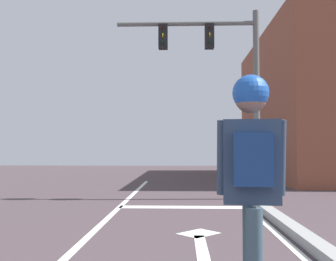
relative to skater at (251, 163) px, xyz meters
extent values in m
cube|color=silver|center=(-1.89, 2.87, -1.21)|extent=(0.12, 20.00, 0.01)
cube|color=silver|center=(0.97, 2.87, -1.21)|extent=(0.12, 20.00, 0.01)
cube|color=silver|center=(-0.38, 6.03, -1.21)|extent=(3.01, 0.40, 0.01)
cube|color=silver|center=(-0.23, 2.50, -1.21)|extent=(0.16, 1.40, 0.01)
cube|color=silver|center=(-0.23, 3.35, -1.21)|extent=(0.71, 0.71, 0.01)
cube|color=#949693|center=(1.22, 2.87, -1.14)|extent=(0.24, 24.00, 0.14)
cylinder|color=#3A4F5C|center=(0.02, 0.21, -0.71)|extent=(0.11, 0.11, 0.85)
cube|color=#2D3F58|center=(0.00, 0.01, 0.01)|extent=(0.41, 0.22, 0.59)
cylinder|color=#2D3F58|center=(-0.20, 0.06, 0.04)|extent=(0.07, 0.14, 0.54)
cylinder|color=#2D3F58|center=(0.21, 0.02, 0.04)|extent=(0.07, 0.13, 0.54)
sphere|color=#886153|center=(0.00, 0.01, 0.47)|extent=(0.23, 0.23, 0.23)
sphere|color=#1E53B0|center=(0.00, 0.01, 0.50)|extent=(0.26, 0.26, 0.26)
cube|color=navy|center=(-0.01, -0.12, 0.03)|extent=(0.27, 0.16, 0.36)
cylinder|color=#5E605D|center=(1.47, 7.53, 1.27)|extent=(0.16, 0.16, 4.96)
cylinder|color=#5E605D|center=(-0.37, 7.53, 3.42)|extent=(3.69, 0.12, 0.12)
cube|color=black|center=(0.24, 7.53, 3.07)|extent=(0.24, 0.28, 0.64)
cylinder|color=#3A0605|center=(0.24, 7.38, 3.27)|extent=(0.02, 0.10, 0.10)
cylinder|color=yellow|center=(0.24, 7.38, 3.07)|extent=(0.02, 0.10, 0.10)
cylinder|color=black|center=(0.24, 7.38, 2.87)|extent=(0.02, 0.10, 0.10)
cube|color=black|center=(-0.99, 7.53, 3.07)|extent=(0.24, 0.28, 0.64)
cylinder|color=#3A0605|center=(-0.99, 7.38, 3.27)|extent=(0.02, 0.10, 0.10)
cylinder|color=yellow|center=(-0.99, 7.38, 3.07)|extent=(0.02, 0.10, 0.10)
cylinder|color=black|center=(-0.99, 7.38, 2.87)|extent=(0.02, 0.10, 0.10)
camera|label=1|loc=(-0.49, -2.80, 0.10)|focal=42.02mm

